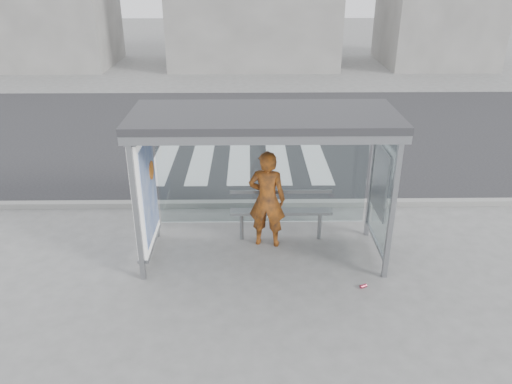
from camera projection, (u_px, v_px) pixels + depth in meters
ground at (263, 255)px, 8.93m from camera, size 80.00×80.00×0.00m
road at (257, 132)px, 15.27m from camera, size 30.00×10.00×0.01m
curb at (261, 204)px, 10.67m from camera, size 30.00×0.18×0.12m
crosswalk at (239, 162)px, 13.00m from camera, size 4.55×3.00×0.00m
bus_shelter at (241, 150)px, 8.14m from camera, size 4.25×1.65×2.62m
building_left at (45, 1)px, 23.85m from camera, size 6.00×5.00×6.00m
building_center at (253, 12)px, 24.18m from camera, size 8.00×5.00×5.00m
person at (267, 199)px, 8.90m from camera, size 0.73×0.55×1.83m
bench at (281, 211)px, 9.22m from camera, size 1.88×0.23×0.97m
soda_can at (363, 286)px, 8.03m from camera, size 0.12×0.10×0.06m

